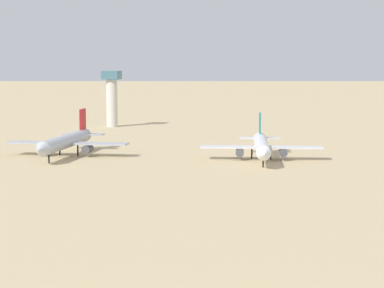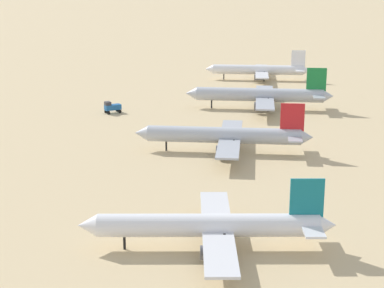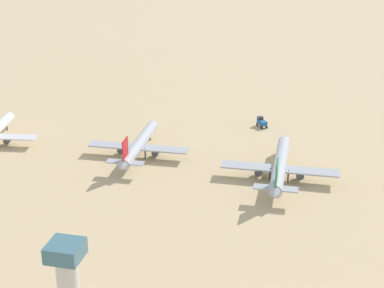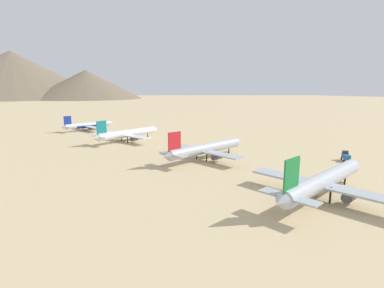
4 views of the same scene
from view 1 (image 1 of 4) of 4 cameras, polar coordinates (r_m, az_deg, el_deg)
The scene contains 4 objects.
ground_plane at distance 234.35m, azimuth -8.47°, elevation -0.85°, with size 1800.00×1800.00×0.00m, color tan.
parked_jet_2 at distance 232.36m, azimuth -9.34°, elevation 0.18°, with size 45.75×37.12×13.20m.
parked_jet_3 at distance 221.32m, azimuth 5.19°, elevation -0.12°, with size 43.68×35.66×12.61m.
control_tower at distance 330.54m, azimuth -5.99°, elevation 3.63°, with size 7.20×7.20×23.97m.
Camera 1 is at (218.85, 78.60, 29.13)m, focal length 71.71 mm.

